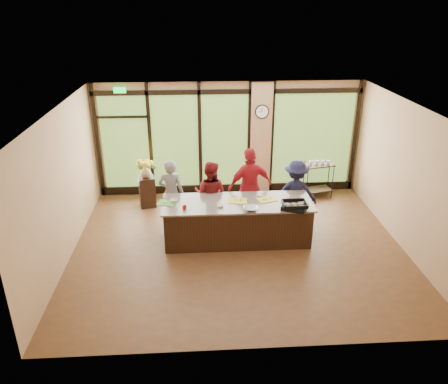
{
  "coord_description": "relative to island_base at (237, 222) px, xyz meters",
  "views": [
    {
      "loc": [
        -0.81,
        -8.08,
        4.88
      ],
      "look_at": [
        -0.28,
        0.4,
        1.12
      ],
      "focal_mm": 35.0,
      "sensor_mm": 36.0,
      "label": 1
    }
  ],
  "objects": [
    {
      "name": "island_base",
      "position": [
        0.0,
        0.0,
        0.0
      ],
      "size": [
        3.1,
        1.0,
        0.88
      ],
      "primitive_type": "cube",
      "color": "black",
      "rests_on": "floor"
    },
    {
      "name": "flower_vase",
      "position": [
        -2.13,
        1.9,
        0.49
      ],
      "size": [
        0.35,
        0.35,
        0.29
      ],
      "primitive_type": "imported",
      "rotation": [
        0.0,
        0.0,
        0.34
      ],
      "color": "#9C7A55",
      "rests_on": "flower_stand"
    },
    {
      "name": "cook_midright",
      "position": [
        0.37,
        0.81,
        0.48
      ],
      "size": [
        1.17,
        0.75,
        1.85
      ],
      "primitive_type": "imported",
      "rotation": [
        0.0,
        0.0,
        3.44
      ],
      "color": "#A51924",
      "rests_on": "floor"
    },
    {
      "name": "countertop",
      "position": [
        0.0,
        0.0,
        0.46
      ],
      "size": [
        3.2,
        1.1,
        0.04
      ],
      "primitive_type": "cube",
      "color": "gray",
      "rests_on": "island_base"
    },
    {
      "name": "cook_midleft",
      "position": [
        -0.55,
        0.72,
        0.35
      ],
      "size": [
        0.93,
        0.83,
        1.59
      ],
      "primitive_type": "imported",
      "rotation": [
        0.0,
        0.0,
        2.78
      ],
      "color": "maroon",
      "rests_on": "floor"
    },
    {
      "name": "bar_cart",
      "position": [
        2.37,
        2.21,
        0.17
      ],
      "size": [
        0.82,
        0.58,
        1.01
      ],
      "rotation": [
        0.0,
        0.0,
        0.23
      ],
      "color": "black",
      "rests_on": "floor"
    },
    {
      "name": "ceiling",
      "position": [
        0.0,
        -0.3,
        2.56
      ],
      "size": [
        7.0,
        7.0,
        0.0
      ],
      "primitive_type": "plane",
      "rotation": [
        3.14,
        0.0,
        0.0
      ],
      "color": "silver",
      "rests_on": "back_wall"
    },
    {
      "name": "right_wall",
      "position": [
        3.5,
        -0.3,
        1.06
      ],
      "size": [
        0.0,
        6.0,
        6.0
      ],
      "primitive_type": "plane",
      "rotation": [
        1.57,
        0.0,
        -1.57
      ],
      "color": "tan",
      "rests_on": "floor"
    },
    {
      "name": "cook_left",
      "position": [
        -1.45,
        0.85,
        0.36
      ],
      "size": [
        0.62,
        0.44,
        1.6
      ],
      "primitive_type": "imported",
      "rotation": [
        0.0,
        0.0,
        3.04
      ],
      "color": "slate",
      "rests_on": "floor"
    },
    {
      "name": "wall_clock",
      "position": [
        0.85,
        2.57,
        1.81
      ],
      "size": [
        0.36,
        0.04,
        0.36
      ],
      "color": "black",
      "rests_on": "window_wall"
    },
    {
      "name": "floor",
      "position": [
        0.0,
        -0.3,
        -0.44
      ],
      "size": [
        7.0,
        7.0,
        0.0
      ],
      "primitive_type": "plane",
      "color": "#4F311B",
      "rests_on": "ground"
    },
    {
      "name": "cutting_board_left",
      "position": [
        -1.5,
        0.03,
        0.49
      ],
      "size": [
        0.44,
        0.39,
        0.01
      ],
      "primitive_type": "cube",
      "rotation": [
        0.0,
        0.0,
        -0.34
      ],
      "color": "#439034",
      "rests_on": "countertop"
    },
    {
      "name": "red_ramekin",
      "position": [
        -1.12,
        -0.27,
        0.52
      ],
      "size": [
        0.1,
        0.1,
        0.08
      ],
      "primitive_type": "imported",
      "rotation": [
        0.0,
        0.0,
        0.04
      ],
      "color": "red",
      "rests_on": "countertop"
    },
    {
      "name": "cutting_board_right",
      "position": [
        0.64,
        0.08,
        0.49
      ],
      "size": [
        0.47,
        0.4,
        0.01
      ],
      "primitive_type": "cube",
      "rotation": [
        0.0,
        0.0,
        0.31
      ],
      "color": "gold",
      "rests_on": "countertop"
    },
    {
      "name": "flower_stand",
      "position": [
        -2.13,
        1.9,
        -0.05
      ],
      "size": [
        0.47,
        0.47,
        0.78
      ],
      "primitive_type": "cube",
      "rotation": [
        0.0,
        0.0,
        0.23
      ],
      "color": "black",
      "rests_on": "floor"
    },
    {
      "name": "prep_bowl_mid",
      "position": [
        -0.37,
        -0.21,
        0.5
      ],
      "size": [
        0.17,
        0.17,
        0.04
      ],
      "primitive_type": "imported",
      "rotation": [
        0.0,
        0.0,
        0.43
      ],
      "color": "white",
      "rests_on": "countertop"
    },
    {
      "name": "roasting_pan",
      "position": [
        1.14,
        -0.41,
        0.52
      ],
      "size": [
        0.61,
        0.55,
        0.09
      ],
      "primitive_type": "cube",
      "rotation": [
        0.0,
        0.0,
        -0.43
      ],
      "color": "black",
      "rests_on": "countertop"
    },
    {
      "name": "cutting_board_center",
      "position": [
        0.01,
        0.05,
        0.49
      ],
      "size": [
        0.44,
        0.35,
        0.01
      ],
      "primitive_type": "cube",
      "rotation": [
        0.0,
        0.0,
        -0.14
      ],
      "color": "gold",
      "rests_on": "countertop"
    },
    {
      "name": "prep_bowl_near",
      "position": [
        -1.36,
        0.1,
        0.51
      ],
      "size": [
        0.16,
        0.16,
        0.05
      ],
      "primitive_type": "imported",
      "rotation": [
        0.0,
        0.0,
        0.01
      ],
      "color": "white",
      "rests_on": "countertop"
    },
    {
      "name": "window_wall",
      "position": [
        0.16,
        2.65,
        0.95
      ],
      "size": [
        6.9,
        0.12,
        3.0
      ],
      "color": "tan",
      "rests_on": "floor"
    },
    {
      "name": "cook_right",
      "position": [
        1.42,
        0.75,
        0.34
      ],
      "size": [
        1.09,
        0.74,
        1.55
      ],
      "primitive_type": "imported",
      "rotation": [
        0.0,
        0.0,
        2.97
      ],
      "color": "#181835",
      "rests_on": "floor"
    },
    {
      "name": "mixing_bowl",
      "position": [
        0.24,
        -0.41,
        0.52
      ],
      "size": [
        0.3,
        0.3,
        0.07
      ],
      "primitive_type": "imported",
      "rotation": [
        0.0,
        0.0,
        0.01
      ],
      "color": "silver",
      "rests_on": "countertop"
    },
    {
      "name": "prep_bowl_far",
      "position": [
        0.54,
        0.26,
        0.49
      ],
      "size": [
        0.15,
        0.15,
        0.03
      ],
      "primitive_type": "imported",
      "rotation": [
        0.0,
        0.0,
        0.35
      ],
      "color": "white",
      "rests_on": "countertop"
    },
    {
      "name": "left_wall",
      "position": [
        -3.5,
        -0.3,
        1.06
      ],
      "size": [
        0.0,
        6.0,
        6.0
      ],
      "primitive_type": "plane",
      "rotation": [
        1.57,
        0.0,
        1.57
      ],
      "color": "tan",
      "rests_on": "floor"
    },
    {
      "name": "back_wall",
      "position": [
        0.0,
        2.7,
        1.06
      ],
      "size": [
        7.0,
        0.0,
        7.0
      ],
      "primitive_type": "plane",
      "rotation": [
        1.57,
        0.0,
        0.0
      ],
      "color": "tan",
      "rests_on": "floor"
    }
  ]
}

